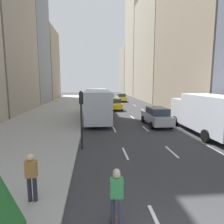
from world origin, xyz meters
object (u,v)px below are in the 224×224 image
Objects in this scene: taxi_third at (115,104)px; city_bus at (97,103)px; pedestrian_near_curb at (31,175)px; taxi_lead at (121,97)px; traffic_light_pole at (81,110)px; taxi_second at (109,98)px; planter_with_shrub at (2,211)px; skateboarder at (117,195)px; sedan_black_near at (157,116)px; box_truck at (205,113)px.

city_bus is at bearing -111.46° from taxi_third.
pedestrian_near_curb is (-5.29, -23.16, 0.19)m from taxi_third.
taxi_lead is 1.22× the size of traffic_light_pole.
traffic_light_pole reaches higher than taxi_third.
planter_with_shrub is (-5.37, -35.92, 0.27)m from taxi_second.
skateboarder is (-2.61, -24.42, 0.08)m from taxi_third.
sedan_black_near is at bearing -36.35° from city_bus.
skateboarder is (-8.21, -9.62, -0.75)m from box_truck.
taxi_second is 26.21m from box_truck.
city_bus reaches higher than taxi_third.
taxi_lead is 0.52× the size of box_truck.
skateboarder is at bearing 14.49° from planter_with_shrub.
taxi_lead is 20.72m from city_bus.
traffic_light_pole reaches higher than taxi_second.
city_bus reaches higher than pedestrian_near_curb.
city_bus reaches higher than planter_with_shrub.
city_bus reaches higher than box_truck.
skateboarder is at bearing -25.19° from pedestrian_near_curb.
sedan_black_near is at bearing 55.74° from pedestrian_near_curb.
pedestrian_near_curb is at bearing 87.71° from planter_with_shrub.
taxi_third is 15.84m from box_truck.
skateboarder is at bearing -94.24° from taxi_second.
taxi_third is (-2.80, -12.77, 0.00)m from taxi_lead.
city_bus is 11.37m from box_truck.
taxi_second is at bearing 82.04° from traffic_light_pole.
skateboarder is 7.24m from traffic_light_pole.
sedan_black_near is (2.80, -22.08, 0.02)m from taxi_second.
taxi_lead is 0.38× the size of city_bus.
planter_with_shrub is 1.98m from pedestrian_near_curb.
taxi_third is 11.63m from sedan_black_near.
taxi_third reaches higher than pedestrian_near_curb.
taxi_second is 0.90× the size of sedan_black_near.
pedestrian_near_curb is at bearing -98.79° from city_bus.
city_bus is (-2.81, -17.95, 0.91)m from taxi_second.
box_truck is at bearing -77.66° from taxi_second.
traffic_light_pole reaches higher than pedestrian_near_curb.
city_bus is 5.95× the size of planter_with_shrub.
box_truck reaches higher than planter_with_shrub.
pedestrian_near_curb reaches higher than sedan_black_near.
planter_with_shrub reaches higher than taxi_third.
taxi_third is at bearing 83.90° from skateboarder.
taxi_third is at bearing 77.14° from pedestrian_near_curb.
planter_with_shrub reaches higher than taxi_second.
sedan_black_near is 2.81× the size of skateboarder.
pedestrian_near_curb is 6.02m from traffic_light_pole.
box_truck is at bearing -51.44° from sedan_black_near.
taxi_lead reaches higher than pedestrian_near_curb.
skateboarder is at bearing -79.10° from traffic_light_pole.
taxi_second is at bearing 81.50° from planter_with_shrub.
planter_with_shrub is at bearing -102.16° from taxi_lead.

